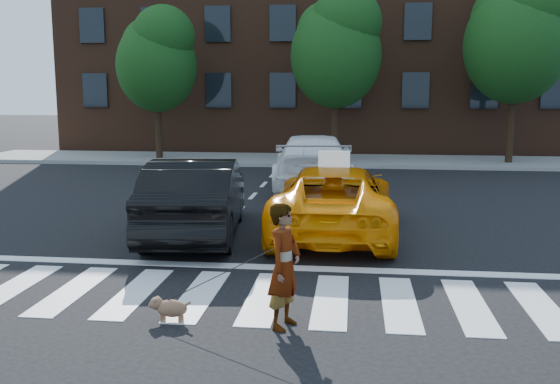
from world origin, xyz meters
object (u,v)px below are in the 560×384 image
(black_sedan, at_px, (196,197))
(dog, at_px, (168,307))
(tree_right, at_px, (517,32))
(tree_mid, at_px, (337,44))
(taxi, at_px, (334,200))
(woman, at_px, (284,266))
(tree_left, at_px, (157,56))
(white_suv, at_px, (313,162))

(black_sedan, bearing_deg, dog, 93.14)
(tree_right, height_order, dog, tree_right)
(dog, bearing_deg, tree_mid, 85.31)
(tree_right, height_order, taxi, tree_right)
(taxi, relative_size, black_sedan, 1.07)
(woman, bearing_deg, tree_mid, 19.45)
(black_sedan, relative_size, woman, 3.04)
(tree_left, height_order, black_sedan, tree_left)
(dog, bearing_deg, white_suv, 84.74)
(tree_left, xyz_separation_m, white_suv, (7.00, -6.60, -3.60))
(tree_right, distance_m, black_sedan, 16.87)
(tree_left, xyz_separation_m, taxi, (7.86, -12.69, -3.70))
(tree_mid, height_order, taxi, tree_mid)
(taxi, height_order, woman, woman)
(tree_mid, height_order, tree_right, tree_right)
(tree_left, relative_size, tree_right, 0.84)
(tree_left, bearing_deg, tree_right, -0.00)
(tree_right, xyz_separation_m, dog, (-8.68, -18.10, -5.07))
(taxi, height_order, white_suv, white_suv)
(tree_mid, xyz_separation_m, tree_right, (7.00, -0.00, 0.41))
(white_suv, relative_size, woman, 3.52)
(tree_left, relative_size, woman, 3.93)
(tree_left, distance_m, dog, 19.48)
(black_sedan, bearing_deg, tree_right, -132.62)
(tree_mid, distance_m, woman, 18.54)
(tree_left, relative_size, dog, 10.98)
(tree_left, xyz_separation_m, woman, (7.39, -18.10, -3.61))
(tree_left, distance_m, woman, 19.88)
(tree_right, xyz_separation_m, white_suv, (-7.50, -6.60, -4.42))
(black_sedan, bearing_deg, woman, 109.57)
(black_sedan, distance_m, dog, 5.02)
(tree_mid, height_order, black_sedan, tree_mid)
(tree_right, xyz_separation_m, black_sedan, (-9.53, -13.19, -4.44))
(dog, bearing_deg, tree_left, 108.44)
(tree_left, xyz_separation_m, tree_right, (14.50, -0.00, 0.82))
(tree_mid, relative_size, tree_right, 0.92)
(tree_right, bearing_deg, taxi, -117.63)
(tree_mid, distance_m, tree_right, 7.01)
(tree_mid, distance_m, black_sedan, 14.03)
(white_suv, bearing_deg, dog, 80.05)
(tree_mid, height_order, white_suv, tree_mid)
(white_suv, height_order, woman, white_suv)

